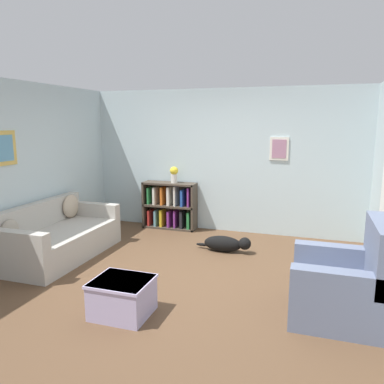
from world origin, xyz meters
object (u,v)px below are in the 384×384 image
at_px(recliner_chair, 345,285).
at_px(coffee_table, 122,296).
at_px(bookshelf, 170,206).
at_px(vase, 174,174).
at_px(couch, 58,237).
at_px(dog, 226,244).

height_order(recliner_chair, coffee_table, recliner_chair).
height_order(bookshelf, recliner_chair, recliner_chair).
bearing_deg(vase, coffee_table, -78.81).
height_order(couch, bookshelf, bookshelf).
relative_size(bookshelf, recliner_chair, 0.97).
bearing_deg(bookshelf, coffee_table, -77.35).
distance_m(recliner_chair, vase, 3.88).
xyz_separation_m(dog, vase, (-1.24, 0.98, 0.92)).
bearing_deg(dog, bookshelf, 143.16).
distance_m(bookshelf, dog, 1.68).
relative_size(dog, vase, 2.91).
bearing_deg(vase, bookshelf, 169.31).
relative_size(couch, coffee_table, 3.18).
bearing_deg(bookshelf, recliner_chair, -41.16).
relative_size(couch, recliner_chair, 1.83).
distance_m(couch, dog, 2.57).
xyz_separation_m(coffee_table, vase, (-0.64, 3.22, 0.85)).
bearing_deg(couch, dog, 22.35).
xyz_separation_m(recliner_chair, vase, (-2.84, 2.55, 0.70)).
bearing_deg(coffee_table, couch, 144.51).
bearing_deg(couch, vase, 59.77).
bearing_deg(dog, vase, 141.69).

